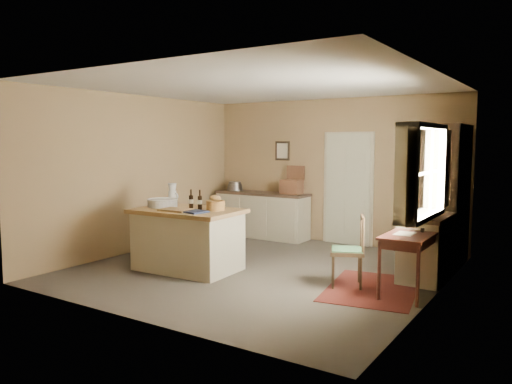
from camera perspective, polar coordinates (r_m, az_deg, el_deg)
ground at (r=7.52m, az=0.46°, el=-8.86°), size 5.00×5.00×0.00m
wall_back at (r=9.50m, az=8.60°, el=2.38°), size 5.00×0.10×2.70m
wall_front at (r=5.37m, az=-14.01°, el=-0.27°), size 5.00×0.10×2.70m
wall_left at (r=8.89m, az=-13.26°, el=2.07°), size 0.10×5.00×2.70m
wall_right at (r=6.32m, az=19.96°, el=0.44°), size 0.10×5.00×2.70m
ceiling at (r=7.32m, az=0.48°, el=12.05°), size 5.00×5.00×0.00m
door at (r=9.35m, az=10.45°, el=0.49°), size 0.97×0.06×2.11m
framed_prints at (r=9.38m, az=9.69°, el=4.59°), size 2.82×0.02×0.38m
window at (r=6.13m, az=18.90°, el=2.20°), size 0.25×1.99×1.12m
work_island at (r=7.49m, az=-7.84°, el=-5.19°), size 1.60×1.08×1.20m
sideboard at (r=9.96m, az=0.75°, el=-2.43°), size 1.94×0.55×1.18m
rug at (r=6.74m, az=13.14°, el=-10.72°), size 1.34×1.76×0.01m
writing_desk at (r=6.45m, az=17.05°, el=-5.49°), size 0.54×0.88×0.82m
desk_chair at (r=6.69m, az=10.33°, el=-6.73°), size 0.57×0.57×0.92m
right_cabinet at (r=7.29m, az=18.84°, el=-5.95°), size 0.58×1.03×0.99m
shelving_unit at (r=8.15m, az=21.80°, el=-0.43°), size 0.37×0.97×2.16m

